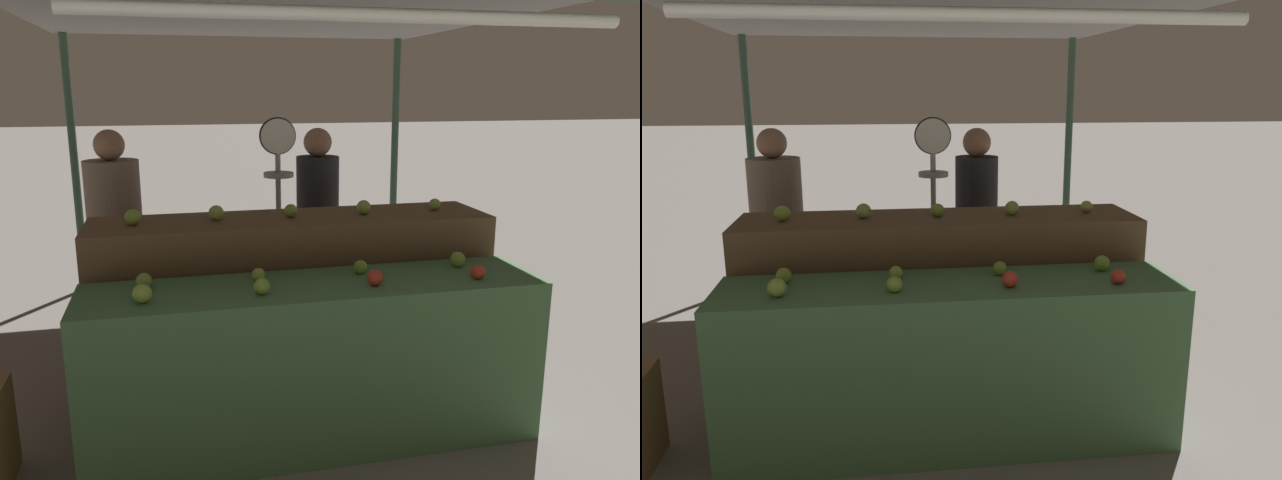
# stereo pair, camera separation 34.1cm
# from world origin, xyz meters

# --- Properties ---
(ground_plane) EXTENTS (60.00, 60.00, 0.00)m
(ground_plane) POSITION_xyz_m (0.00, 0.00, 0.00)
(ground_plane) COLOR slate
(market_canopy) EXTENTS (3.24, 4.05, 2.34)m
(market_canopy) POSITION_xyz_m (-0.00, 1.05, 2.23)
(market_canopy) COLOR #33513D
(market_canopy) RESTS_ON ground_plane
(display_counter_front) EXTENTS (2.34, 0.55, 0.88)m
(display_counter_front) POSITION_xyz_m (0.00, 0.00, 0.44)
(display_counter_front) COLOR #4C7A4C
(display_counter_front) RESTS_ON ground_plane
(display_counter_back) EXTENTS (2.34, 0.55, 1.10)m
(display_counter_back) POSITION_xyz_m (0.00, 0.60, 0.55)
(display_counter_back) COLOR brown
(display_counter_back) RESTS_ON ground_plane
(apple_front_0) EXTENTS (0.09, 0.09, 0.09)m
(apple_front_0) POSITION_xyz_m (-0.84, -0.10, 0.93)
(apple_front_0) COLOR #8EB247
(apple_front_0) RESTS_ON display_counter_front
(apple_front_1) EXTENTS (0.08, 0.08, 0.08)m
(apple_front_1) POSITION_xyz_m (-0.29, -0.10, 0.92)
(apple_front_1) COLOR #84AD3D
(apple_front_1) RESTS_ON display_counter_front
(apple_front_2) EXTENTS (0.08, 0.08, 0.08)m
(apple_front_2) POSITION_xyz_m (0.28, -0.10, 0.92)
(apple_front_2) COLOR red
(apple_front_2) RESTS_ON display_counter_front
(apple_front_3) EXTENTS (0.08, 0.08, 0.08)m
(apple_front_3) POSITION_xyz_m (0.83, -0.12, 0.92)
(apple_front_3) COLOR red
(apple_front_3) RESTS_ON display_counter_front
(apple_front_4) EXTENTS (0.08, 0.08, 0.08)m
(apple_front_4) POSITION_xyz_m (-0.84, 0.12, 0.92)
(apple_front_4) COLOR #7AA338
(apple_front_4) RESTS_ON display_counter_front
(apple_front_5) EXTENTS (0.07, 0.07, 0.07)m
(apple_front_5) POSITION_xyz_m (-0.27, 0.11, 0.92)
(apple_front_5) COLOR #8EB247
(apple_front_5) RESTS_ON display_counter_front
(apple_front_6) EXTENTS (0.07, 0.07, 0.07)m
(apple_front_6) POSITION_xyz_m (0.27, 0.11, 0.92)
(apple_front_6) COLOR #7AA338
(apple_front_6) RESTS_ON display_counter_front
(apple_front_7) EXTENTS (0.08, 0.08, 0.08)m
(apple_front_7) POSITION_xyz_m (0.83, 0.12, 0.92)
(apple_front_7) COLOR #7AA338
(apple_front_7) RESTS_ON display_counter_front
(apple_back_0) EXTENTS (0.09, 0.09, 0.09)m
(apple_back_0) POSITION_xyz_m (-0.90, 0.59, 1.15)
(apple_back_0) COLOR #84AD3D
(apple_back_0) RESTS_ON display_counter_back
(apple_back_1) EXTENTS (0.09, 0.09, 0.09)m
(apple_back_1) POSITION_xyz_m (-0.44, 0.61, 1.15)
(apple_back_1) COLOR #8EB247
(apple_back_1) RESTS_ON display_counter_back
(apple_back_2) EXTENTS (0.08, 0.08, 0.08)m
(apple_back_2) POSITION_xyz_m (-0.01, 0.60, 1.14)
(apple_back_2) COLOR #7AA338
(apple_back_2) RESTS_ON display_counter_back
(apple_back_3) EXTENTS (0.09, 0.09, 0.09)m
(apple_back_3) POSITION_xyz_m (0.43, 0.59, 1.15)
(apple_back_3) COLOR #8EB247
(apple_back_3) RESTS_ON display_counter_back
(apple_back_4) EXTENTS (0.07, 0.07, 0.07)m
(apple_back_4) POSITION_xyz_m (0.90, 0.60, 1.14)
(apple_back_4) COLOR #8EB247
(apple_back_4) RESTS_ON display_counter_back
(produce_scale) EXTENTS (0.24, 0.20, 1.66)m
(produce_scale) POSITION_xyz_m (0.01, 1.16, 1.18)
(produce_scale) COLOR #99999E
(produce_scale) RESTS_ON ground_plane
(person_vendor_at_scale) EXTENTS (0.35, 0.35, 1.56)m
(person_vendor_at_scale) POSITION_xyz_m (0.36, 1.48, 0.91)
(person_vendor_at_scale) COLOR #2D2D38
(person_vendor_at_scale) RESTS_ON ground_plane
(person_customer_left) EXTENTS (0.48, 0.48, 1.57)m
(person_customer_left) POSITION_xyz_m (-1.07, 1.48, 0.90)
(person_customer_left) COLOR #2D2D38
(person_customer_left) RESTS_ON ground_plane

